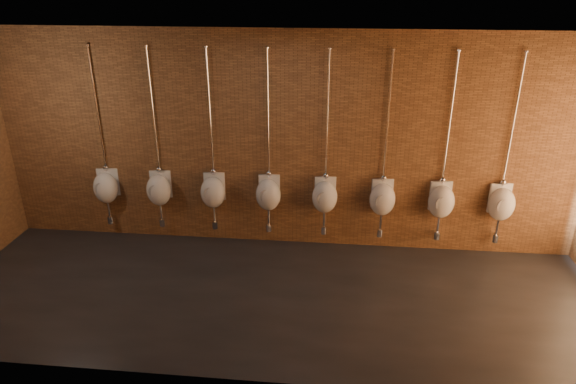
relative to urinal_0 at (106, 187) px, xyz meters
name	(u,v)px	position (x,y,z in m)	size (l,w,h in m)	color
ground	(273,297)	(2.74, -1.37, -0.86)	(8.50, 8.50, 0.00)	black
room_shell	(271,150)	(2.74, -1.37, 1.15)	(8.54, 3.04, 3.22)	black
urinal_0	(106,187)	(0.00, 0.00, 0.00)	(0.43, 0.39, 2.72)	white
urinal_1	(159,189)	(0.84, 0.00, 0.00)	(0.43, 0.39, 2.72)	white
urinal_2	(213,191)	(1.67, 0.00, 0.00)	(0.43, 0.39, 2.72)	white
urinal_3	(268,193)	(2.51, 0.00, 0.00)	(0.43, 0.39, 2.72)	white
urinal_4	(325,196)	(3.34, 0.00, 0.00)	(0.43, 0.39, 2.72)	white
urinal_5	(382,198)	(4.18, 0.00, 0.00)	(0.43, 0.39, 2.72)	white
urinal_6	(441,200)	(5.01, 0.00, 0.00)	(0.43, 0.39, 2.72)	white
urinal_7	(501,203)	(5.85, 0.00, 0.00)	(0.43, 0.39, 2.72)	white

